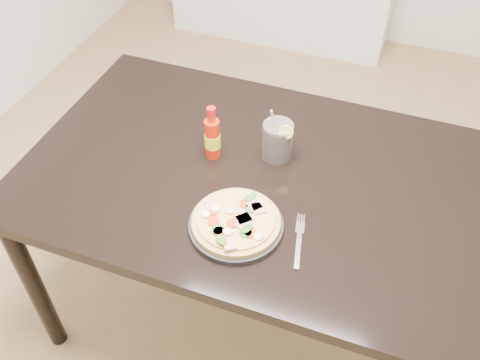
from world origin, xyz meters
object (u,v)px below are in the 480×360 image
(pizza, at_px, (236,221))
(fork, at_px, (299,239))
(hot_sauce_bottle, at_px, (212,137))
(media_console, at_px, (281,0))
(plate, at_px, (236,225))
(dining_table, at_px, (253,191))
(cola_cup, at_px, (277,141))

(pizza, bearing_deg, fork, 6.33)
(hot_sauce_bottle, relative_size, media_console, 0.13)
(plate, relative_size, fork, 1.39)
(dining_table, height_order, cola_cup, cola_cup)
(plate, distance_m, hot_sauce_bottle, 0.31)
(media_console, bearing_deg, dining_table, -75.67)
(cola_cup, xyz_separation_m, fork, (0.16, -0.30, -0.06))
(hot_sauce_bottle, bearing_deg, pizza, -55.86)
(fork, bearing_deg, plate, 174.07)
(plate, height_order, hot_sauce_bottle, hot_sauce_bottle)
(pizza, xyz_separation_m, media_console, (-0.55, 2.28, -0.53))
(plate, distance_m, media_console, 2.40)
(hot_sauce_bottle, relative_size, cola_cup, 1.01)
(dining_table, distance_m, cola_cup, 0.18)
(fork, bearing_deg, pizza, 174.47)
(hot_sauce_bottle, distance_m, fork, 0.42)
(hot_sauce_bottle, relative_size, fork, 0.98)
(fork, distance_m, media_console, 2.43)
(hot_sauce_bottle, bearing_deg, plate, -55.71)
(cola_cup, relative_size, fork, 0.98)
(dining_table, bearing_deg, media_console, 104.33)
(dining_table, xyz_separation_m, fork, (0.20, -0.20, 0.09))
(hot_sauce_bottle, xyz_separation_m, cola_cup, (0.19, 0.07, -0.01))
(cola_cup, distance_m, fork, 0.34)
(hot_sauce_bottle, height_order, fork, hot_sauce_bottle)
(cola_cup, height_order, fork, cola_cup)
(plate, xyz_separation_m, fork, (0.17, 0.02, -0.01))
(plate, bearing_deg, hot_sauce_bottle, 124.29)
(plate, bearing_deg, media_console, 103.61)
(dining_table, height_order, pizza, pizza)
(hot_sauce_bottle, bearing_deg, media_console, 100.65)
(hot_sauce_bottle, xyz_separation_m, fork, (0.34, -0.23, -0.07))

